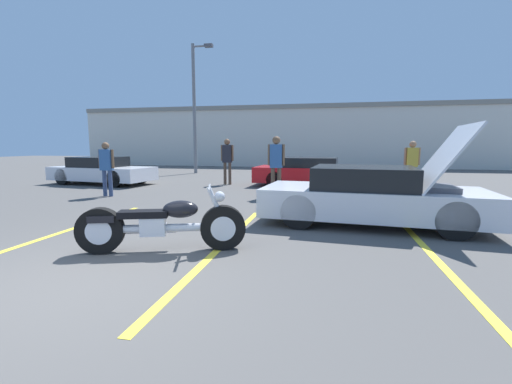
{
  "coord_description": "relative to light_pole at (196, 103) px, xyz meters",
  "views": [
    {
      "loc": [
        2.81,
        -3.2,
        1.58
      ],
      "look_at": [
        1.65,
        2.36,
        0.8
      ],
      "focal_mm": 24.0,
      "sensor_mm": 36.0,
      "label": 1
    }
  ],
  "objects": [
    {
      "name": "ground_plane",
      "position": [
        4.4,
        -15.0,
        -3.87
      ],
      "size": [
        80.0,
        80.0,
        0.0
      ],
      "primitive_type": "plane",
      "color": "#514F4C"
    },
    {
      "name": "parking_stripe_foreground",
      "position": [
        2.49,
        -13.18,
        -3.86
      ],
      "size": [
        0.12,
        5.38,
        0.01
      ],
      "primitive_type": "cube",
      "color": "yellow",
      "rests_on": "ground"
    },
    {
      "name": "parking_stripe_middle",
      "position": [
        5.61,
        -13.18,
        -3.86
      ],
      "size": [
        0.12,
        5.38,
        0.01
      ],
      "primitive_type": "cube",
      "color": "yellow",
      "rests_on": "ground"
    },
    {
      "name": "parking_stripe_back",
      "position": [
        8.73,
        -13.18,
        -3.86
      ],
      "size": [
        0.12,
        5.38,
        0.01
      ],
      "primitive_type": "cube",
      "color": "yellow",
      "rests_on": "ground"
    },
    {
      "name": "far_building",
      "position": [
        4.4,
        8.19,
        -1.53
      ],
      "size": [
        32.0,
        4.2,
        4.4
      ],
      "color": "beige",
      "rests_on": "ground"
    },
    {
      "name": "light_pole",
      "position": [
        0.0,
        0.0,
        0.0
      ],
      "size": [
        1.21,
        0.28,
        6.98
      ],
      "color": "slate",
      "rests_on": "ground"
    },
    {
      "name": "motorcycle",
      "position": [
        4.83,
        -13.62,
        -3.46
      ],
      "size": [
        2.39,
        1.01,
        0.98
      ],
      "rotation": [
        0.0,
        0.0,
        0.32
      ],
      "color": "black",
      "rests_on": "ground"
    },
    {
      "name": "show_car_hood_open",
      "position": [
        8.1,
        -11.14,
        -3.29
      ],
      "size": [
        4.4,
        2.17,
        1.96
      ],
      "rotation": [
        0.0,
        0.0,
        -0.09
      ],
      "color": "silver",
      "rests_on": "ground"
    },
    {
      "name": "parked_car_right_row",
      "position": [
        6.69,
        -4.93,
        -3.33
      ],
      "size": [
        4.6,
        2.14,
        1.11
      ],
      "rotation": [
        0.0,
        0.0,
        -0.06
      ],
      "color": "red",
      "rests_on": "ground"
    },
    {
      "name": "parked_car_left_row",
      "position": [
        -1.77,
        -5.93,
        -3.33
      ],
      "size": [
        4.35,
        2.25,
        1.1
      ],
      "rotation": [
        0.0,
        0.0,
        -0.13
      ],
      "color": "silver",
      "rests_on": "ground"
    },
    {
      "name": "spectator_near_motorcycle",
      "position": [
        3.28,
        -5.03,
        -2.77
      ],
      "size": [
        0.52,
        0.24,
        1.82
      ],
      "color": "brown",
      "rests_on": "ground"
    },
    {
      "name": "spectator_by_show_car",
      "position": [
        0.56,
        -8.86,
        -2.88
      ],
      "size": [
        0.52,
        0.22,
        1.67
      ],
      "color": "#38476B",
      "rests_on": "ground"
    },
    {
      "name": "spectator_midground",
      "position": [
        10.04,
        -5.57,
        -2.85
      ],
      "size": [
        0.52,
        0.23,
        1.72
      ],
      "color": "brown",
      "rests_on": "ground"
    },
    {
      "name": "spectator_far_lot",
      "position": [
        5.68,
        -7.89,
        -2.76
      ],
      "size": [
        0.52,
        0.24,
        1.84
      ],
      "color": "brown",
      "rests_on": "ground"
    }
  ]
}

